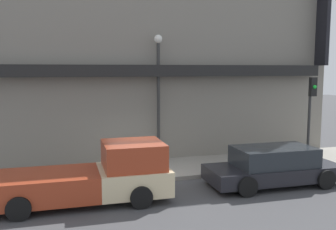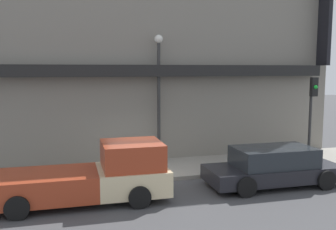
# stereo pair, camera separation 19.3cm
# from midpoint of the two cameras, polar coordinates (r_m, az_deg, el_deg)

# --- Properties ---
(ground_plane) EXTENTS (80.00, 80.00, 0.00)m
(ground_plane) POSITION_cam_midpoint_polar(r_m,az_deg,el_deg) (13.99, -4.09, -10.37)
(ground_plane) COLOR #424244
(sidewalk) EXTENTS (36.00, 3.01, 0.16)m
(sidewalk) POSITION_cam_midpoint_polar(r_m,az_deg,el_deg) (15.39, -5.22, -8.47)
(sidewalk) COLOR gray
(sidewalk) RESTS_ON ground
(building) EXTENTS (19.80, 3.80, 10.97)m
(building) POSITION_cam_midpoint_polar(r_m,az_deg,el_deg) (17.84, -7.15, 11.11)
(building) COLOR gray
(building) RESTS_ON ground
(pickup_truck) EXTENTS (5.57, 2.21, 1.84)m
(pickup_truck) POSITION_cam_midpoint_polar(r_m,az_deg,el_deg) (12.18, -11.73, -9.20)
(pickup_truck) COLOR beige
(pickup_truck) RESTS_ON ground
(parked_car) EXTENTS (4.89, 2.07, 1.40)m
(parked_car) POSITION_cam_midpoint_polar(r_m,az_deg,el_deg) (14.12, 15.39, -7.55)
(parked_car) COLOR black
(parked_car) RESTS_ON ground
(fire_hydrant) EXTENTS (0.20, 0.20, 0.71)m
(fire_hydrant) POSITION_cam_midpoint_polar(r_m,az_deg,el_deg) (14.61, -3.37, -7.53)
(fire_hydrant) COLOR yellow
(fire_hydrant) RESTS_ON sidewalk
(street_lamp) EXTENTS (0.36, 0.36, 5.48)m
(street_lamp) POSITION_cam_midpoint_polar(r_m,az_deg,el_deg) (16.17, -1.83, 4.89)
(street_lamp) COLOR #2D2D2D
(street_lamp) RESTS_ON sidewalk
(traffic_light) EXTENTS (0.28, 0.42, 3.68)m
(traffic_light) POSITION_cam_midpoint_polar(r_m,az_deg,el_deg) (17.04, 20.64, 1.54)
(traffic_light) COLOR #2D2D2D
(traffic_light) RESTS_ON sidewalk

